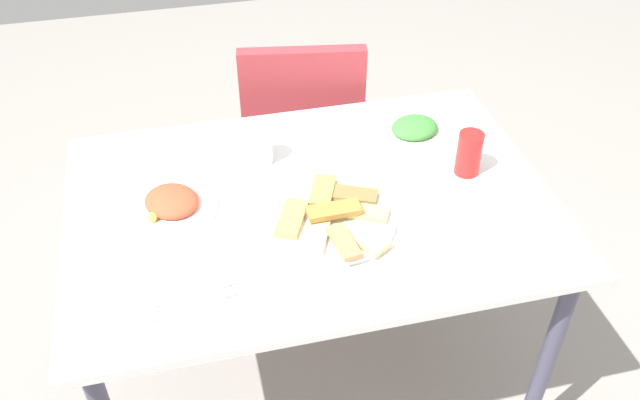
% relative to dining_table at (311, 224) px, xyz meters
% --- Properties ---
extents(ground_plane, '(6.00, 6.00, 0.00)m').
position_rel_dining_table_xyz_m(ground_plane, '(0.00, 0.00, -0.67)').
color(ground_plane, gray).
extents(dining_table, '(1.22, 0.85, 0.75)m').
position_rel_dining_table_xyz_m(dining_table, '(0.00, 0.00, 0.00)').
color(dining_table, white).
rests_on(dining_table, ground_plane).
extents(dining_chair, '(0.48, 0.49, 0.89)m').
position_rel_dining_table_xyz_m(dining_chair, '(0.11, 0.65, -0.18)').
color(dining_chair, '#A33238').
rests_on(dining_chair, ground_plane).
extents(pide_platter, '(0.31, 0.33, 0.04)m').
position_rel_dining_table_xyz_m(pide_platter, '(0.04, -0.10, 0.09)').
color(pide_platter, white).
rests_on(pide_platter, dining_table).
extents(salad_plate_greens, '(0.23, 0.23, 0.05)m').
position_rel_dining_table_xyz_m(salad_plate_greens, '(-0.34, 0.05, 0.10)').
color(salad_plate_greens, white).
rests_on(salad_plate_greens, dining_table).
extents(salad_plate_rice, '(0.21, 0.21, 0.05)m').
position_rel_dining_table_xyz_m(salad_plate_rice, '(0.36, 0.22, 0.10)').
color(salad_plate_rice, white).
rests_on(salad_plate_rice, dining_table).
extents(soda_can, '(0.09, 0.09, 0.12)m').
position_rel_dining_table_xyz_m(soda_can, '(0.43, 0.02, 0.14)').
color(soda_can, red).
rests_on(soda_can, dining_table).
extents(drinking_glass, '(0.07, 0.07, 0.10)m').
position_rel_dining_table_xyz_m(drinking_glass, '(-0.10, 0.20, 0.13)').
color(drinking_glass, silver).
rests_on(drinking_glass, dining_table).
extents(paper_napkin, '(0.14, 0.14, 0.00)m').
position_rel_dining_table_xyz_m(paper_napkin, '(-0.32, -0.27, 0.08)').
color(paper_napkin, white).
rests_on(paper_napkin, dining_table).
extents(fork, '(0.19, 0.06, 0.00)m').
position_rel_dining_table_xyz_m(fork, '(-0.32, -0.29, 0.09)').
color(fork, silver).
rests_on(fork, paper_napkin).
extents(spoon, '(0.20, 0.05, 0.00)m').
position_rel_dining_table_xyz_m(spoon, '(-0.32, -0.25, 0.09)').
color(spoon, silver).
rests_on(spoon, paper_napkin).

